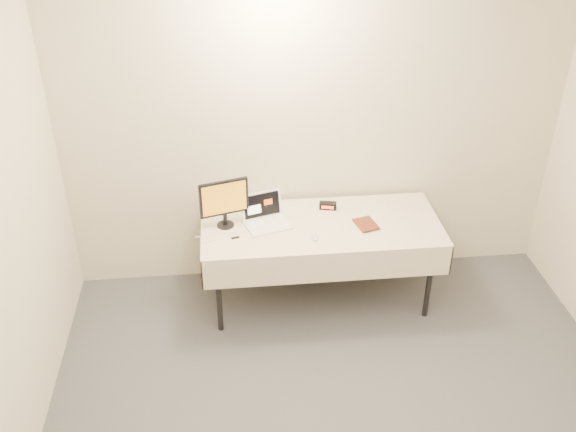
{
  "coord_description": "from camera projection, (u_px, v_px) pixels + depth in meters",
  "views": [
    {
      "loc": [
        -0.69,
        -2.12,
        3.39
      ],
      "look_at": [
        -0.26,
        1.99,
        0.86
      ],
      "focal_mm": 40.0,
      "sensor_mm": 36.0,
      "label": 1
    }
  ],
  "objects": [
    {
      "name": "usb_dongle",
      "position": [
        235.0,
        238.0,
        4.8
      ],
      "size": [
        0.06,
        0.03,
        0.01
      ],
      "primitive_type": "cube",
      "rotation": [
        0.0,
        0.0,
        0.26
      ],
      "color": "black",
      "rests_on": "table"
    },
    {
      "name": "table",
      "position": [
        321.0,
        231.0,
        5.01
      ],
      "size": [
        1.86,
        0.81,
        0.74
      ],
      "color": "black",
      "rests_on": "ground"
    },
    {
      "name": "book",
      "position": [
        358.0,
        216.0,
        4.88
      ],
      "size": [
        0.15,
        0.06,
        0.2
      ],
      "primitive_type": "imported",
      "rotation": [
        0.0,
        0.0,
        0.25
      ],
      "color": "#9A391C",
      "rests_on": "table"
    },
    {
      "name": "paper_form",
      "position": [
        363.0,
        222.0,
        5.0
      ],
      "size": [
        0.19,
        0.28,
        0.0
      ],
      "primitive_type": "cube",
      "rotation": [
        0.0,
        0.0,
        -0.4
      ],
      "color": "#BAE5B6",
      "rests_on": "table"
    },
    {
      "name": "back_wall",
      "position": [
        315.0,
        128.0,
        5.04
      ],
      "size": [
        4.0,
        0.1,
        2.7
      ],
      "primitive_type": "cube",
      "color": "beige",
      "rests_on": "ground"
    },
    {
      "name": "laptop",
      "position": [
        265.0,
        217.0,
        4.96
      ],
      "size": [
        0.39,
        0.36,
        0.23
      ],
      "rotation": [
        0.0,
        0.0,
        0.29
      ],
      "color": "white",
      "rests_on": "table"
    },
    {
      "name": "alarm_clock",
      "position": [
        328.0,
        206.0,
        5.16
      ],
      "size": [
        0.14,
        0.08,
        0.06
      ],
      "rotation": [
        0.0,
        0.0,
        -0.22
      ],
      "color": "black",
      "rests_on": "table"
    },
    {
      "name": "clicker",
      "position": [
        315.0,
        237.0,
        4.8
      ],
      "size": [
        0.05,
        0.1,
        0.02
      ],
      "primitive_type": "ellipsoid",
      "rotation": [
        0.0,
        0.0,
        -0.0
      ],
      "color": "silver",
      "rests_on": "table"
    },
    {
      "name": "monitor",
      "position": [
        224.0,
        200.0,
        4.84
      ],
      "size": [
        0.37,
        0.16,
        0.39
      ],
      "rotation": [
        0.0,
        0.0,
        0.27
      ],
      "color": "black",
      "rests_on": "table"
    }
  ]
}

